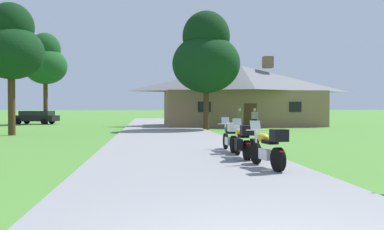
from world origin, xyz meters
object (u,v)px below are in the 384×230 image
at_px(motorcycle_green_farthest_in_row, 230,137).
at_px(tree_left_near, 11,45).
at_px(motorcycle_yellow_second_in_row, 244,142).
at_px(parked_black_suv_far_left, 36,117).
at_px(motorcycle_yellow_nearest_to_camera, 269,148).
at_px(bystander_olive_shirt_near_lodge, 239,118).
at_px(bystander_gray_shirt_beside_signpost, 255,118).
at_px(tree_by_lodge_front, 206,56).
at_px(tree_left_far, 45,61).

distance_m(motorcycle_green_farthest_in_row, tree_left_near, 16.84).
height_order(motorcycle_yellow_second_in_row, parked_black_suv_far_left, parked_black_suv_far_left).
height_order(motorcycle_yellow_nearest_to_camera, bystander_olive_shirt_near_lodge, bystander_olive_shirt_near_lodge).
distance_m(bystander_gray_shirt_beside_signpost, parked_black_suv_far_left, 23.89).
relative_size(tree_by_lodge_front, parked_black_suv_far_left, 1.90).
relative_size(motorcycle_green_farthest_in_row, tree_left_near, 0.25).
relative_size(motorcycle_yellow_second_in_row, tree_left_far, 0.22).
height_order(motorcycle_yellow_nearest_to_camera, bystander_gray_shirt_beside_signpost, bystander_gray_shirt_beside_signpost).
height_order(motorcycle_yellow_second_in_row, motorcycle_green_farthest_in_row, same).
distance_m(motorcycle_green_farthest_in_row, bystander_gray_shirt_beside_signpost, 16.21).
distance_m(motorcycle_green_farthest_in_row, bystander_olive_shirt_near_lodge, 15.70).
xyz_separation_m(motorcycle_yellow_nearest_to_camera, motorcycle_yellow_second_in_row, (-0.16, 2.24, -0.01)).
distance_m(bystander_gray_shirt_beside_signpost, tree_left_near, 18.07).
bearing_deg(motorcycle_green_farthest_in_row, parked_black_suv_far_left, 117.41).
bearing_deg(bystander_gray_shirt_beside_signpost, tree_by_lodge_front, -160.11).
relative_size(motorcycle_yellow_second_in_row, bystander_gray_shirt_beside_signpost, 1.24).
xyz_separation_m(tree_by_lodge_front, tree_left_near, (-13.09, -4.67, -0.12)).
distance_m(motorcycle_yellow_nearest_to_camera, motorcycle_green_farthest_in_row, 4.38).
distance_m(tree_left_near, parked_black_suv_far_left, 18.20).
relative_size(motorcycle_yellow_nearest_to_camera, tree_left_far, 0.22).
bearing_deg(motorcycle_yellow_second_in_row, bystander_gray_shirt_beside_signpost, 74.18).
relative_size(motorcycle_yellow_nearest_to_camera, tree_by_lodge_front, 0.22).
bearing_deg(bystander_gray_shirt_beside_signpost, tree_left_far, 172.09).
height_order(motorcycle_yellow_nearest_to_camera, tree_left_near, tree_left_near).
bearing_deg(motorcycle_yellow_second_in_row, bystander_olive_shirt_near_lodge, 77.93).
xyz_separation_m(tree_left_near, parked_black_suv_far_left, (-3.22, 17.23, -4.90)).
bearing_deg(motorcycle_yellow_second_in_row, parked_black_suv_far_left, 116.89).
distance_m(bystander_olive_shirt_near_lodge, parked_black_suv_far_left, 22.93).
xyz_separation_m(motorcycle_green_farthest_in_row, tree_left_far, (-13.74, 27.56, 5.95)).
xyz_separation_m(motorcycle_yellow_nearest_to_camera, parked_black_suv_far_left, (-15.09, 32.61, 0.16)).
bearing_deg(bystander_gray_shirt_beside_signpost, bystander_olive_shirt_near_lodge, -148.10).
bearing_deg(tree_left_far, motorcycle_green_farthest_in_row, -63.49).
distance_m(tree_by_lodge_front, tree_left_near, 13.90).
height_order(tree_left_near, parked_black_suv_far_left, tree_left_near).
bearing_deg(tree_left_far, tree_left_near, -82.97).
relative_size(motorcycle_green_farthest_in_row, tree_left_far, 0.22).
bearing_deg(motorcycle_green_farthest_in_row, tree_left_near, 136.30).
relative_size(motorcycle_green_farthest_in_row, parked_black_suv_far_left, 0.42).
relative_size(motorcycle_green_farthest_in_row, tree_by_lodge_front, 0.22).
relative_size(tree_by_lodge_front, tree_left_near, 1.11).
distance_m(motorcycle_green_farthest_in_row, tree_by_lodge_front, 16.57).
height_order(motorcycle_green_farthest_in_row, tree_left_far, tree_left_far).
relative_size(motorcycle_yellow_nearest_to_camera, parked_black_suv_far_left, 0.42).
xyz_separation_m(bystander_olive_shirt_near_lodge, bystander_gray_shirt_beside_signpost, (1.26, 0.15, 0.00)).
bearing_deg(tree_left_near, motorcycle_yellow_second_in_row, -48.33).
relative_size(bystander_olive_shirt_near_lodge, tree_left_near, 0.20).
bearing_deg(tree_left_far, motorcycle_yellow_second_in_row, -65.16).
distance_m(motorcycle_green_farthest_in_row, tree_left_far, 31.37).
height_order(bystander_gray_shirt_beside_signpost, tree_by_lodge_front, tree_by_lodge_front).
distance_m(bystander_olive_shirt_near_lodge, tree_left_far, 22.30).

